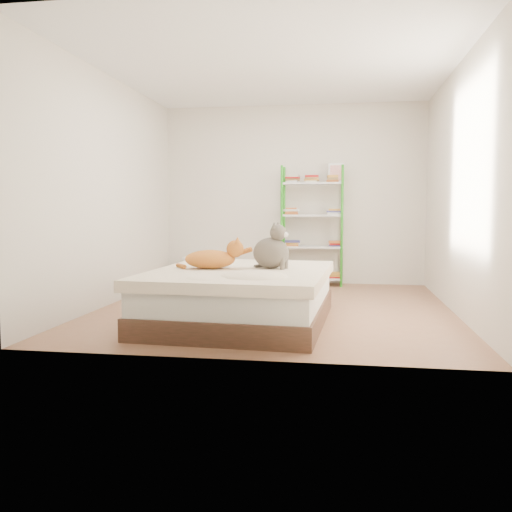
% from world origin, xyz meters
% --- Properties ---
extents(room, '(3.81, 4.21, 2.61)m').
position_xyz_m(room, '(0.00, 0.00, 1.30)').
color(room, '#946B50').
rests_on(room, ground).
extents(bed, '(1.73, 2.11, 0.52)m').
position_xyz_m(bed, '(-0.23, -0.82, 0.26)').
color(bed, brown).
rests_on(bed, ground).
extents(orange_cat, '(0.61, 0.39, 0.23)m').
position_xyz_m(orange_cat, '(-0.54, -0.82, 0.63)').
color(orange_cat, orange).
rests_on(orange_cat, bed).
extents(grey_cat, '(0.45, 0.41, 0.44)m').
position_xyz_m(grey_cat, '(0.04, -0.69, 0.73)').
color(grey_cat, '#6D675A').
rests_on(grey_cat, bed).
extents(shelf_unit, '(0.88, 0.36, 1.74)m').
position_xyz_m(shelf_unit, '(0.31, 1.88, 0.83)').
color(shelf_unit, green).
rests_on(shelf_unit, ground).
extents(cardboard_box, '(0.65, 0.68, 0.41)m').
position_xyz_m(cardboard_box, '(0.03, 0.76, 0.18)').
color(cardboard_box, '#9B6F43').
rests_on(cardboard_box, ground).
extents(white_bin, '(0.34, 0.30, 0.39)m').
position_xyz_m(white_bin, '(-1.41, 1.85, 0.20)').
color(white_bin, white).
rests_on(white_bin, ground).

